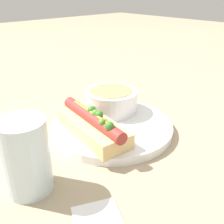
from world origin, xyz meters
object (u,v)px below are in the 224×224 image
object	(u,v)px
spoon	(108,105)
drinking_glass	(26,156)
hot_dog	(93,125)
soup_bowl	(111,99)

from	to	relation	value
spoon	drinking_glass	distance (m)	0.30
hot_dog	spoon	xyz separation A→B (m)	(-0.08, 0.11, -0.02)
spoon	soup_bowl	bearing A→B (deg)	-113.70
hot_dog	drinking_glass	world-z (taller)	drinking_glass
drinking_glass	soup_bowl	bearing A→B (deg)	110.08
spoon	drinking_glass	size ratio (longest dim) A/B	1.30
hot_dog	soup_bowl	distance (m)	0.12
spoon	hot_dog	bearing A→B (deg)	-147.92
soup_bowl	drinking_glass	distance (m)	0.28
soup_bowl	spoon	size ratio (longest dim) A/B	0.78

